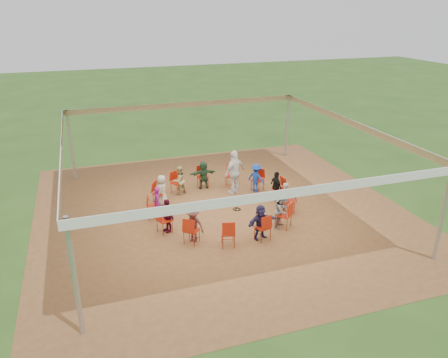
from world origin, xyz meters
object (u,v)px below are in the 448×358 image
object	(u,v)px
person_seated_8	(193,225)
person_seated_9	(260,222)
chair_2	(258,180)
chair_4	(203,177)
chair_11	(263,227)
person_seated_5	(162,190)
chair_1	(279,189)
chair_7	(154,206)
person_seated_7	(167,215)
person_seated_4	(179,180)
chair_6	(159,193)
chair_0	(289,201)
chair_10	(228,233)
person_seated_0	(286,198)
chair_12	(284,215)
laptop	(281,198)
chair_5	(177,183)
cable_coil	(237,209)
chair_8	(164,220)
person_seated_10	(281,211)
person_seated_1	(276,186)
person_seated_6	(157,203)
chair_9	(191,230)
person_seated_2	(256,178)
chair_3	(231,176)
standing_person	(235,172)

from	to	relation	value
person_seated_8	person_seated_9	xyz separation A→B (m)	(2.09, -0.50, 0.00)
chair_2	chair_4	world-z (taller)	same
chair_11	person_seated_8	world-z (taller)	person_seated_8
chair_11	person_seated_5	size ratio (longest dim) A/B	0.78
chair_1	chair_7	size ratio (longest dim) A/B	1.00
person_seated_5	person_seated_7	bearing A→B (deg)	27.69
person_seated_4	person_seated_9	distance (m)	4.58
chair_6	chair_0	bearing A→B (deg)	96.92
chair_4	person_seated_8	distance (m)	4.43
chair_10	person_seated_0	size ratio (longest dim) A/B	0.78
chair_4	chair_12	xyz separation A→B (m)	(1.65, -4.23, 0.00)
person_seated_4	laptop	world-z (taller)	person_seated_4
person_seated_8	chair_6	bearing A→B (deg)	140.10
chair_5	cable_coil	distance (m)	2.81
chair_0	chair_8	world-z (taller)	same
chair_11	person_seated_4	xyz separation A→B (m)	(-1.69, 4.39, 0.14)
chair_5	person_seated_8	size ratio (longest dim) A/B	0.78
chair_1	person_seated_10	size ratio (longest dim) A/B	0.78
chair_4	person_seated_9	xyz separation A→B (m)	(0.59, -4.66, 0.14)
chair_1	person_seated_1	bearing A→B (deg)	90.00
chair_0	person_seated_6	world-z (taller)	person_seated_6
person_seated_5	cable_coil	distance (m)	2.89
person_seated_8	person_seated_10	distance (m)	3.06
person_seated_1	chair_9	bearing A→B (deg)	111.32
person_seated_8	laptop	distance (m)	3.67
person_seated_5	person_seated_10	xyz separation A→B (m)	(3.46, -3.01, 0.00)
person_seated_10	chair_1	bearing A→B (deg)	24.93
chair_6	chair_10	size ratio (longest dim) A/B	1.00
cable_coil	laptop	distance (m)	1.69
chair_4	person_seated_9	bearing A→B (deg)	96.75
chair_6	person_seated_8	size ratio (longest dim) A/B	0.78
chair_4	person_seated_2	distance (m)	2.21
chair_9	person_seated_6	bearing A→B (deg)	149.54
chair_3	person_seated_10	xyz separation A→B (m)	(0.43, -3.87, 0.14)
chair_12	chair_8	bearing A→B (deg)	124.62
chair_4	chair_12	distance (m)	4.54
chair_2	chair_7	xyz separation A→B (m)	(-4.40, -1.12, 0.00)
chair_2	chair_12	world-z (taller)	same
chair_8	person_seated_4	bearing A→B (deg)	136.82
person_seated_10	chair_0	bearing A→B (deg)	7.98
chair_8	chair_10	distance (m)	2.26
chair_10	chair_0	bearing A→B (deg)	41.54
person_seated_0	person_seated_9	world-z (taller)	same
person_seated_0	person_seated_5	bearing A→B (deg)	83.08
chair_1	chair_6	bearing A→B (deg)	69.23
chair_11	cable_coil	distance (m)	2.37
chair_6	cable_coil	xyz separation A→B (m)	(2.60, -1.39, -0.43)
person_seated_2	standing_person	size ratio (longest dim) A/B	0.65
chair_6	person_seated_7	size ratio (longest dim) A/B	0.78
chair_0	person_seated_5	bearing A→B (deg)	83.25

